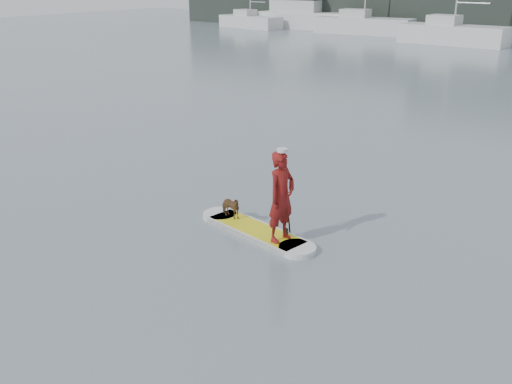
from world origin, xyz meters
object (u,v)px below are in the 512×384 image
Objects in this scene: paddleboard at (256,231)px; dog at (230,207)px; sailboat_b at (363,24)px; sailboat_c at (452,33)px; paddler at (281,197)px; sailboat_a at (250,21)px; motor_yacht_b at (301,11)px.

paddleboard is 5.10× the size of dog.
sailboat_c is at bearing -26.48° from sailboat_b.
paddler reaches higher than dog.
paddler is 47.58m from sailboat_b.
sailboat_c is (-8.43, 39.88, -0.18)m from paddler.
sailboat_b is at bearing 123.26° from paddleboard.
sailboat_a is at bearing 136.77° from paddleboard.
sailboat_b is (-18.29, 43.92, -0.13)m from paddler.
paddler is at bearing -93.21° from dog.
motor_yacht_b is (4.71, 2.78, 1.01)m from sailboat_a.
motor_yacht_b is at bearing 130.80° from paddleboard.
sailboat_b is 1.44× the size of motor_yacht_b.
sailboat_c is (22.78, -3.24, 0.16)m from sailboat_a.
sailboat_c is 1.27× the size of motor_yacht_b.
sailboat_c reaches higher than dog.
motor_yacht_b is (-18.07, 6.02, 0.85)m from sailboat_c.
sailboat_a is 23.01m from sailboat_c.
sailboat_b reaches higher than motor_yacht_b.
paddler is 1.79m from dog.
sailboat_b reaches higher than sailboat_c.
paddler is at bearing -64.74° from motor_yacht_b.
sailboat_a is (-30.46, 42.97, 0.70)m from paddleboard.
paddleboard is 0.93m from dog.
dog is (-1.61, 0.32, -0.71)m from paddler.
sailboat_a reaches higher than motor_yacht_b.
sailboat_a is 5.57m from motor_yacht_b.
paddler reaches higher than paddleboard.
paddleboard is 47.16m from sailboat_b.
paddleboard is at bearing -93.21° from dog.
paddleboard is at bearing 86.28° from paddler.
sailboat_a reaches higher than paddleboard.
paddleboard is 1.66× the size of paddler.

